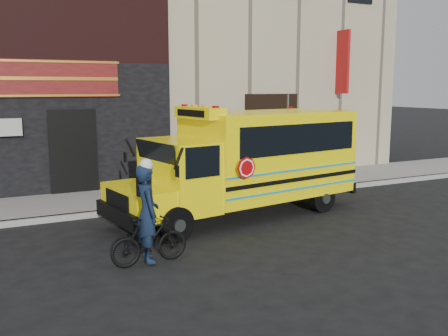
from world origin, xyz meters
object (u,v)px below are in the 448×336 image
school_bus (250,159)px  bicycle (149,241)px  cyclist (147,216)px  sign_pole (288,139)px

school_bus → bicycle: (-3.60, -2.49, -1.04)m
bicycle → school_bus: bearing=-58.6°
cyclist → bicycle: bearing=-169.2°
bicycle → cyclist: size_ratio=0.82×
sign_pole → cyclist: 7.34m
bicycle → cyclist: bearing=5.0°
sign_pole → bicycle: (-5.96, -4.26, -1.30)m
sign_pole → bicycle: sign_pole is taller
sign_pole → cyclist: sign_pole is taller
sign_pole → cyclist: size_ratio=1.69×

